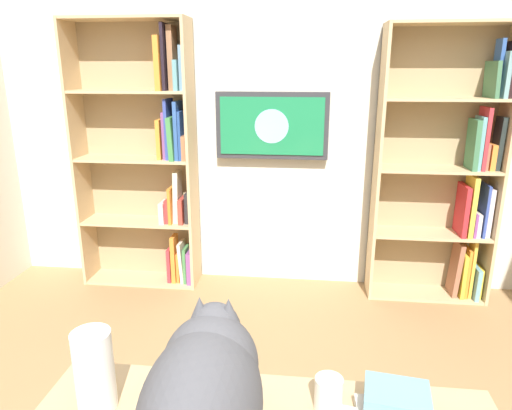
% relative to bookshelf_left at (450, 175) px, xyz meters
% --- Properties ---
extents(wall_back, '(4.52, 0.06, 2.70)m').
position_rel_bookshelf_left_xyz_m(wall_back, '(1.22, -0.17, 0.41)').
color(wall_back, silver).
rests_on(wall_back, ground).
extents(bookshelf_left, '(0.86, 0.28, 1.97)m').
position_rel_bookshelf_left_xyz_m(bookshelf_left, '(0.00, 0.00, 0.00)').
color(bookshelf_left, tan).
rests_on(bookshelf_left, ground).
extents(bookshelf_right, '(0.91, 0.28, 2.02)m').
position_rel_bookshelf_left_xyz_m(bookshelf_right, '(2.22, -0.00, 0.07)').
color(bookshelf_right, tan).
rests_on(bookshelf_right, ground).
extents(wall_mounted_tv, '(0.84, 0.07, 0.49)m').
position_rel_bookshelf_left_xyz_m(wall_mounted_tv, '(1.30, -0.08, 0.32)').
color(wall_mounted_tv, '#333338').
extents(cat, '(0.28, 0.60, 0.37)m').
position_rel_bookshelf_left_xyz_m(cat, '(1.25, 2.46, -0.01)').
color(cat, '#4C4C51').
rests_on(cat, desk).
extents(paper_towel_roll, '(0.11, 0.11, 0.24)m').
position_rel_bookshelf_left_xyz_m(paper_towel_roll, '(1.60, 2.32, -0.08)').
color(paper_towel_roll, white).
rests_on(paper_towel_roll, desk).
extents(coffee_mug, '(0.08, 0.08, 0.10)m').
position_rel_bookshelf_left_xyz_m(coffee_mug, '(0.94, 2.25, -0.15)').
color(coffee_mug, white).
rests_on(coffee_mug, desk).
extents(desk_book_stack, '(0.21, 0.16, 0.09)m').
position_rel_bookshelf_left_xyz_m(desk_book_stack, '(0.76, 2.27, -0.15)').
color(desk_book_stack, beige).
rests_on(desk_book_stack, desk).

